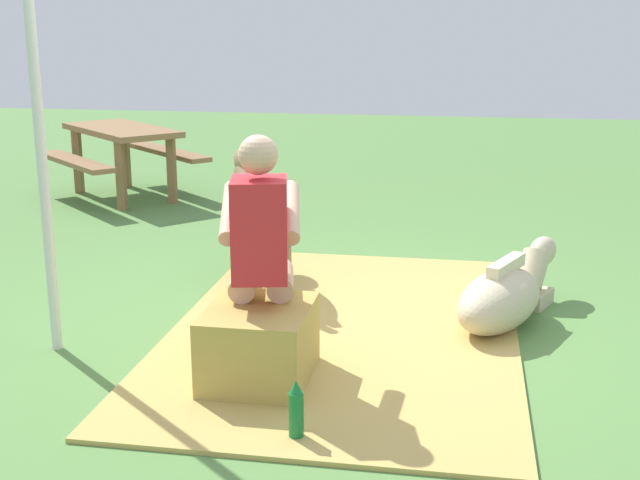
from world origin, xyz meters
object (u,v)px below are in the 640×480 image
(person_seated, at_px, (261,245))
(soda_bottle, at_px, (295,412))
(picnic_bench, at_px, (122,144))
(pony_lying, at_px, (506,295))
(tent_pole_left, at_px, (40,143))
(hay_bale, at_px, (259,345))
(pony_standing, at_px, (259,211))

(person_seated, bearing_deg, soda_bottle, -155.88)
(picnic_bench, bearing_deg, soda_bottle, -149.87)
(pony_lying, bearing_deg, tent_pole_left, 108.66)
(hay_bale, xyz_separation_m, pony_standing, (1.61, 0.39, 0.34))
(pony_lying, relative_size, soda_bottle, 4.53)
(pony_lying, bearing_deg, hay_bale, 130.78)
(pony_standing, bearing_deg, tent_pole_left, 147.29)
(hay_bale, bearing_deg, soda_bottle, -152.14)
(soda_bottle, bearing_deg, pony_lying, -29.94)
(person_seated, height_order, picnic_bench, person_seated)
(pony_standing, xyz_separation_m, tent_pole_left, (-1.36, 0.87, 0.65))
(hay_bale, xyz_separation_m, pony_lying, (1.11, -1.29, -0.02))
(person_seated, distance_m, pony_lying, 1.71)
(person_seated, relative_size, soda_bottle, 4.40)
(person_seated, height_order, pony_standing, person_seated)
(hay_bale, distance_m, person_seated, 0.52)
(hay_bale, relative_size, picnic_bench, 0.32)
(pony_standing, xyz_separation_m, soda_bottle, (-2.20, -0.70, -0.40))
(hay_bale, relative_size, tent_pole_left, 0.26)
(hay_bale, height_order, picnic_bench, picnic_bench)
(picnic_bench, bearing_deg, tent_pole_left, -162.50)
(person_seated, relative_size, pony_lying, 0.97)
(tent_pole_left, bearing_deg, person_seated, -94.33)
(hay_bale, bearing_deg, pony_lying, -49.22)
(tent_pole_left, distance_m, picnic_bench, 4.35)
(pony_standing, bearing_deg, person_seated, -165.71)
(pony_standing, height_order, tent_pole_left, tent_pole_left)
(person_seated, bearing_deg, hay_bale, -171.75)
(hay_bale, distance_m, pony_lying, 1.71)
(soda_bottle, bearing_deg, hay_bale, 27.86)
(person_seated, bearing_deg, pony_lying, -53.94)
(person_seated, bearing_deg, tent_pole_left, 85.67)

